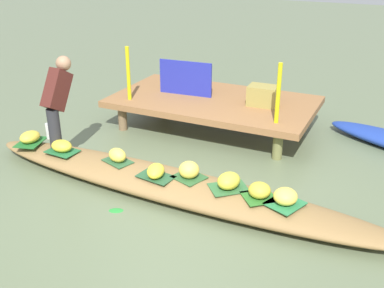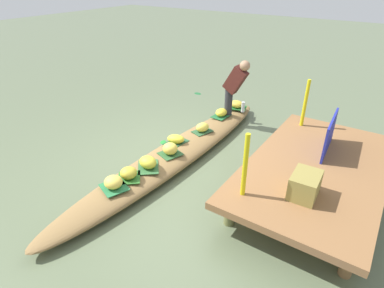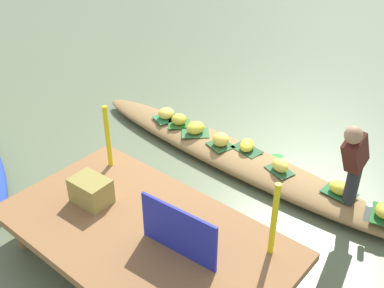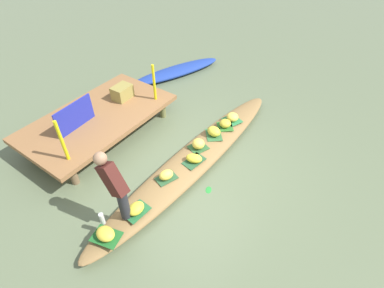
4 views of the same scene
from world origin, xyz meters
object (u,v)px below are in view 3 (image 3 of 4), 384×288
at_px(produce_crate, 91,191).
at_px(market_banner, 178,231).
at_px(vendor_person, 354,159).
at_px(banana_bunch_5, 166,113).
at_px(banana_bunch_0, 195,128).
at_px(banana_bunch_7, 280,165).
at_px(banana_bunch_1, 179,119).
at_px(water_bottle, 368,212).
at_px(banana_bunch_3, 221,140).
at_px(vendor_boat, 234,156).
at_px(banana_bunch_4, 340,188).
at_px(banana_bunch_6, 247,145).

bearing_deg(produce_crate, market_banner, -178.46).
bearing_deg(market_banner, vendor_person, -116.94).
bearing_deg(banana_bunch_5, market_banner, 135.03).
height_order(banana_bunch_0, banana_bunch_7, banana_bunch_0).
relative_size(banana_bunch_1, water_bottle, 1.10).
bearing_deg(banana_bunch_3, water_bottle, 174.66).
bearing_deg(banana_bunch_3, banana_bunch_5, -4.87).
distance_m(vendor_boat, banana_bunch_5, 1.41).
distance_m(banana_bunch_3, water_bottle, 2.30).
bearing_deg(vendor_person, banana_bunch_4, -52.55).
bearing_deg(banana_bunch_0, vendor_boat, -179.20).
height_order(banana_bunch_4, market_banner, market_banner).
relative_size(banana_bunch_5, produce_crate, 0.60).
xyz_separation_m(banana_bunch_0, banana_bunch_7, (-1.52, 0.04, -0.01)).
distance_m(banana_bunch_5, produce_crate, 2.55).
distance_m(banana_bunch_6, vendor_person, 1.76).
bearing_deg(banana_bunch_0, produce_crate, 98.27).
bearing_deg(vendor_person, water_bottle, 165.54).
relative_size(vendor_boat, banana_bunch_7, 20.83).
relative_size(vendor_boat, market_banner, 6.12).
xyz_separation_m(banana_bunch_4, market_banner, (0.72, 2.25, 0.43)).
xyz_separation_m(banana_bunch_1, banana_bunch_5, (0.29, -0.01, 0.00)).
bearing_deg(banana_bunch_3, vendor_boat, -166.94).
bearing_deg(banana_bunch_5, water_bottle, 174.82).
bearing_deg(banana_bunch_4, banana_bunch_0, 0.52).
bearing_deg(vendor_boat, vendor_person, 176.10).
xyz_separation_m(banana_bunch_5, market_banner, (-2.29, 2.29, 0.42)).
bearing_deg(water_bottle, vendor_boat, -7.21).
distance_m(banana_bunch_7, water_bottle, 1.31).
bearing_deg(banana_bunch_5, vendor_person, 175.75).
bearing_deg(banana_bunch_7, vendor_person, 172.25).
height_order(banana_bunch_6, market_banner, market_banner).
distance_m(vendor_boat, banana_bunch_0, 0.76).
bearing_deg(vendor_person, banana_bunch_1, -4.42).
bearing_deg(banana_bunch_1, market_banner, 131.35).
relative_size(banana_bunch_0, water_bottle, 1.33).
xyz_separation_m(vendor_boat, banana_bunch_1, (1.10, -0.04, 0.21)).
height_order(banana_bunch_0, market_banner, market_banner).
relative_size(banana_bunch_6, banana_bunch_7, 1.16).
distance_m(banana_bunch_5, water_bottle, 3.49).
xyz_separation_m(banana_bunch_4, water_bottle, (-0.46, 0.27, 0.03)).
relative_size(banana_bunch_4, banana_bunch_6, 0.95).
relative_size(banana_bunch_1, vendor_person, 0.21).
bearing_deg(water_bottle, produce_crate, 39.07).
height_order(banana_bunch_0, water_bottle, water_bottle).
bearing_deg(produce_crate, vendor_person, -136.08).
bearing_deg(banana_bunch_3, banana_bunch_0, -4.33).
bearing_deg(produce_crate, water_bottle, -140.93).
xyz_separation_m(water_bottle, produce_crate, (2.48, 2.01, 0.28)).
bearing_deg(banana_bunch_1, banana_bunch_5, -2.64).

